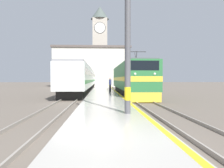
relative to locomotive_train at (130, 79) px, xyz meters
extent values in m
plane|color=#60564C|center=(-3.19, 9.97, -1.94)|extent=(200.00, 200.00, 0.00)
cube|color=#ADA89E|center=(-3.19, 4.97, -1.73)|extent=(3.35, 140.00, 0.42)
cube|color=yellow|center=(-1.67, 4.97, -1.52)|extent=(0.20, 140.00, 0.00)
cube|color=#60564C|center=(0.00, 4.97, -1.93)|extent=(2.83, 140.00, 0.02)
cube|color=gray|center=(-0.72, 4.97, -1.85)|extent=(0.07, 140.00, 0.14)
cube|color=gray|center=(0.72, 4.97, -1.85)|extent=(0.07, 140.00, 0.14)
cube|color=#60564C|center=(-6.42, 4.97, -1.93)|extent=(2.83, 140.00, 0.02)
cube|color=gray|center=(-7.14, 4.97, -1.85)|extent=(0.07, 140.00, 0.14)
cube|color=gray|center=(-5.71, 4.97, -1.85)|extent=(0.07, 140.00, 0.14)
cube|color=black|center=(0.00, 0.04, -1.49)|extent=(2.46, 16.74, 0.90)
cube|color=#286B38|center=(0.00, 0.04, 0.32)|extent=(2.90, 18.20, 2.73)
cube|color=gold|center=(0.00, 0.04, 0.05)|extent=(2.92, 18.22, 0.44)
cube|color=gold|center=(0.00, -8.91, -1.45)|extent=(2.76, 0.30, 0.81)
cube|color=black|center=(0.00, -9.00, 1.13)|extent=(2.32, 0.12, 0.80)
sphere|color=white|center=(-0.80, -9.04, 0.45)|extent=(0.20, 0.20, 0.20)
sphere|color=white|center=(0.80, -9.04, 0.45)|extent=(0.20, 0.20, 0.20)
cube|color=#4C4C51|center=(0.00, 0.04, 1.74)|extent=(2.61, 17.29, 0.12)
cylinder|color=#333333|center=(0.00, -4.86, 2.30)|extent=(0.06, 0.63, 1.03)
cylinder|color=#333333|center=(0.00, -4.16, 2.30)|extent=(0.06, 0.63, 1.03)
cube|color=#262626|center=(0.00, -4.51, 2.80)|extent=(2.03, 0.08, 0.06)
cube|color=black|center=(-6.42, 16.68, -1.49)|extent=(2.46, 46.43, 0.90)
cube|color=silver|center=(-6.42, 16.68, 0.27)|extent=(2.90, 48.36, 2.63)
cube|color=black|center=(-6.42, 16.68, 0.80)|extent=(2.92, 47.39, 0.64)
cube|color=#338442|center=(-6.42, 16.68, -0.26)|extent=(2.92, 47.39, 0.36)
cube|color=gray|center=(-6.42, 16.68, 1.69)|extent=(2.67, 48.36, 0.20)
cylinder|color=#4C4C51|center=(-2.35, -16.68, 2.42)|extent=(0.27, 0.27, 7.88)
cylinder|color=yellow|center=(-2.35, -16.68, -0.62)|extent=(0.29, 0.29, 0.60)
cylinder|color=#23232D|center=(-2.41, 0.41, -1.11)|extent=(0.26, 0.26, 0.83)
cylinder|color=navy|center=(-2.41, 0.41, -0.35)|extent=(0.34, 0.34, 0.69)
sphere|color=tan|center=(-2.41, 0.41, 0.11)|extent=(0.22, 0.22, 0.22)
cube|color=#ADA393|center=(-3.78, 41.72, 8.31)|extent=(4.45, 4.45, 20.50)
cylinder|color=black|center=(-3.78, 39.47, 15.44)|extent=(3.42, 0.06, 3.42)
cylinder|color=white|center=(-3.78, 39.44, 15.44)|extent=(3.12, 0.10, 3.12)
cone|color=#47514C|center=(-3.78, 41.72, 20.56)|extent=(5.56, 5.56, 4.01)
cube|color=beige|center=(-5.86, 30.66, 2.95)|extent=(19.22, 6.55, 9.79)
cube|color=#564C47|center=(-5.86, 30.66, 8.09)|extent=(19.82, 7.15, 0.50)
camera|label=1|loc=(-3.57, -26.50, 0.05)|focal=35.00mm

